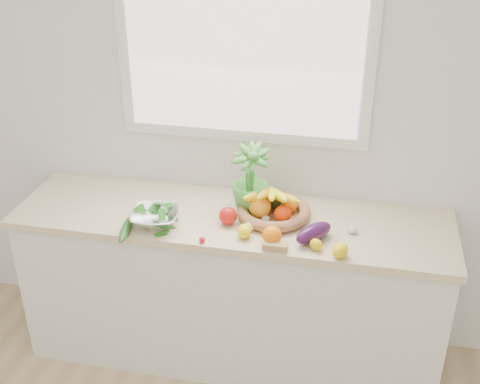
% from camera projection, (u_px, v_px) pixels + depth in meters
% --- Properties ---
extents(back_wall, '(4.50, 0.02, 2.70)m').
position_uv_depth(back_wall, '(243.00, 112.00, 3.12)').
color(back_wall, white).
rests_on(back_wall, ground).
extents(counter_cabinet, '(2.20, 0.58, 0.86)m').
position_uv_depth(counter_cabinet, '(232.00, 290.00, 3.29)').
color(counter_cabinet, silver).
rests_on(counter_cabinet, ground).
extents(countertop, '(2.24, 0.62, 0.04)m').
position_uv_depth(countertop, '(231.00, 219.00, 3.08)').
color(countertop, beige).
rests_on(countertop, counter_cabinet).
extents(window_frame, '(1.30, 0.03, 1.10)m').
position_uv_depth(window_frame, '(243.00, 35.00, 2.92)').
color(window_frame, white).
rests_on(window_frame, back_wall).
extents(window_pane, '(1.18, 0.01, 0.98)m').
position_uv_depth(window_pane, '(242.00, 36.00, 2.90)').
color(window_pane, white).
rests_on(window_pane, window_frame).
extents(orange_loose, '(0.11, 0.11, 0.09)m').
position_uv_depth(orange_loose, '(272.00, 235.00, 2.81)').
color(orange_loose, orange).
rests_on(orange_loose, countertop).
extents(lemon_a, '(0.08, 0.10, 0.07)m').
position_uv_depth(lemon_a, '(244.00, 231.00, 2.87)').
color(lemon_a, yellow).
rests_on(lemon_a, countertop).
extents(lemon_b, '(0.10, 0.11, 0.07)m').
position_uv_depth(lemon_b, '(340.00, 251.00, 2.72)').
color(lemon_b, yellow).
rests_on(lemon_b, countertop).
extents(lemon_c, '(0.09, 0.09, 0.05)m').
position_uv_depth(lemon_c, '(316.00, 245.00, 2.77)').
color(lemon_c, '#E0B80C').
rests_on(lemon_c, countertop).
extents(apple, '(0.10, 0.10, 0.09)m').
position_uv_depth(apple, '(228.00, 216.00, 2.97)').
color(apple, red).
rests_on(apple, countertop).
extents(ginger, '(0.11, 0.05, 0.04)m').
position_uv_depth(ginger, '(275.00, 247.00, 2.77)').
color(ginger, tan).
rests_on(ginger, countertop).
extents(garlic_a, '(0.05, 0.05, 0.04)m').
position_uv_depth(garlic_a, '(266.00, 219.00, 3.00)').
color(garlic_a, silver).
rests_on(garlic_a, countertop).
extents(garlic_b, '(0.05, 0.05, 0.04)m').
position_uv_depth(garlic_b, '(352.00, 230.00, 2.91)').
color(garlic_b, white).
rests_on(garlic_b, countertop).
extents(garlic_c, '(0.06, 0.06, 0.05)m').
position_uv_depth(garlic_c, '(250.00, 226.00, 2.93)').
color(garlic_c, beige).
rests_on(garlic_c, countertop).
extents(eggplant, '(0.20, 0.22, 0.09)m').
position_uv_depth(eggplant, '(314.00, 233.00, 2.83)').
color(eggplant, '#330F3A').
rests_on(eggplant, countertop).
extents(cucumber, '(0.08, 0.24, 0.04)m').
position_uv_depth(cucumber, '(126.00, 229.00, 2.91)').
color(cucumber, '#1A4E17').
rests_on(cucumber, countertop).
extents(radish, '(0.03, 0.03, 0.03)m').
position_uv_depth(radish, '(202.00, 240.00, 2.83)').
color(radish, red).
rests_on(radish, countertop).
extents(potted_herb, '(0.21, 0.21, 0.36)m').
position_uv_depth(potted_herb, '(250.00, 179.00, 3.02)').
color(potted_herb, green).
rests_on(potted_herb, countertop).
extents(fruit_basket, '(0.43, 0.43, 0.19)m').
position_uv_depth(fruit_basket, '(273.00, 207.00, 3.03)').
color(fruit_basket, '#AD854C').
rests_on(fruit_basket, countertop).
extents(colander_with_spinach, '(0.28, 0.28, 0.12)m').
position_uv_depth(colander_with_spinach, '(154.00, 215.00, 2.95)').
color(colander_with_spinach, white).
rests_on(colander_with_spinach, countertop).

